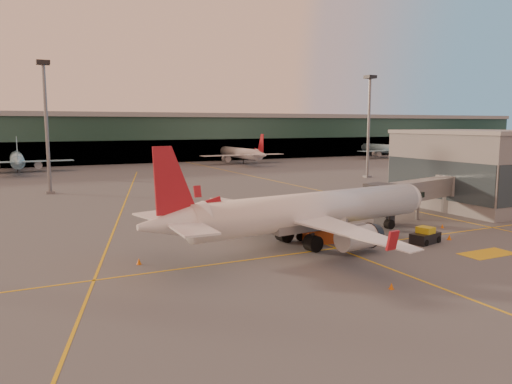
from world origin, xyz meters
name	(u,v)px	position (x,y,z in m)	size (l,w,h in m)	color
ground	(324,265)	(0.00, 0.00, 0.00)	(600.00, 600.00, 0.00)	#4C4F54
taxi_markings	(140,205)	(-7.32, 44.49, 0.01)	(100.12, 173.00, 0.01)	gold
terminal	(95,138)	(0.00, 141.79, 8.76)	(400.00, 20.00, 17.60)	#19382D
gate_building	(477,169)	(41.93, 17.93, 6.29)	(18.40, 22.40, 12.60)	slate
mast_west_near	(46,117)	(-20.00, 66.00, 14.86)	(2.40, 2.40, 25.60)	slate
mast_east_near	(369,119)	(55.00, 62.00, 14.86)	(2.40, 2.40, 25.60)	slate
distant_aircraft_row	(143,167)	(10.83, 118.00, 0.00)	(350.00, 34.00, 13.00)	#84C0DC
main_airplane	(305,213)	(2.60, 7.70, 3.76)	(38.36, 34.68, 11.58)	white
jet_bridge	(423,191)	(26.48, 14.12, 3.95)	(21.29, 8.30, 5.77)	slate
catering_truck	(318,220)	(4.67, 8.27, 2.66)	(6.40, 3.71, 4.67)	#B44619
gpu_cart	(361,232)	(10.86, 8.11, 0.64)	(2.41, 1.65, 1.31)	gold
pushback_tug	(425,237)	(15.63, 2.47, 0.77)	(4.03, 2.78, 1.89)	black
cone_nose	(442,226)	(23.86, 7.71, 0.25)	(0.41, 0.41, 0.52)	orange
cone_tail	(139,261)	(-16.00, 8.27, 0.30)	(0.49, 0.49, 0.62)	orange
cone_wing_right	(391,286)	(1.08, -8.37, 0.26)	(0.43, 0.43, 0.55)	orange
cone_fwd	(449,237)	(19.38, 2.42, 0.31)	(0.51, 0.51, 0.64)	orange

